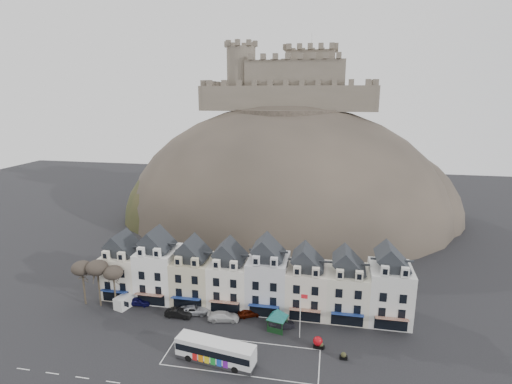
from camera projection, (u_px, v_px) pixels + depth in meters
The scene contains 21 objects.
ground at pixel (226, 361), 56.55m from camera, with size 300.00×300.00×0.00m, color black.
coach_bay_markings at pixel (242, 357), 57.37m from camera, with size 22.00×7.50×0.01m, color silver.
townhouse_terrace at pixel (250, 277), 70.48m from camera, with size 54.40×9.35×11.80m.
castle_hill at pixel (289, 217), 122.03m from camera, with size 100.00×76.00×68.00m.
castle at pixel (291, 82), 119.21m from camera, with size 50.20×22.20×22.00m.
tree_left_far at pixel (82, 268), 70.22m from camera, with size 3.61×3.61×8.24m.
tree_left_mid at pixel (97, 268), 69.59m from camera, with size 3.78×3.78×8.64m.
tree_left_near at pixel (113, 273), 69.20m from camera, with size 3.43×3.43×7.84m.
bus at pixel (215, 351), 55.93m from camera, with size 11.78×4.46×3.25m.
bus_shelter at pixel (278, 314), 63.31m from camera, with size 5.70×5.70×3.71m.
red_buoy at pixel (318, 342), 59.35m from camera, with size 1.42×1.42×1.75m.
flagpole at pixel (301, 312), 60.88m from camera, with size 1.11×0.14×7.66m.
white_van at pixel (127, 300), 71.12m from camera, with size 3.27×5.08×2.14m.
planter_west at pixel (321, 345), 59.19m from camera, with size 1.13×0.86×1.02m.
planter_east at pixel (343, 356), 56.77m from camera, with size 1.12×0.76×1.09m.
car_navy at pixel (138, 301), 71.38m from camera, with size 1.85×4.61×1.57m, color #0D0C3F.
car_black at pixel (178, 313), 67.42m from camera, with size 1.58×4.54×1.50m, color black.
car_silver at pixel (194, 310), 68.47m from camera, with size 2.33×4.97×1.40m, color silver.
car_white at pixel (223, 316), 66.43m from camera, with size 2.14×5.26×1.53m, color silver.
car_maroon at pixel (249, 313), 67.69m from camera, with size 1.53×3.80×1.30m, color #4C1104.
car_charcoal at pixel (282, 325), 64.20m from camera, with size 1.39×3.99×1.31m, color black.
Camera 1 is at (13.41, -47.48, 36.82)m, focal length 28.00 mm.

